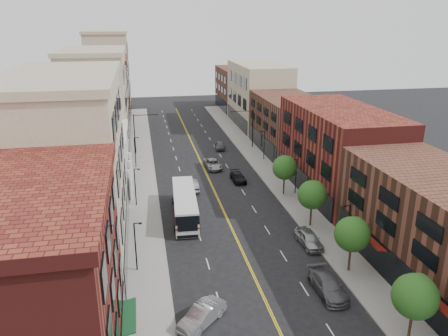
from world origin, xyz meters
TOP-DOWN VIEW (x-y plane):
  - ground at (0.00, 0.00)m, footprint 220.00×220.00m
  - sidewalk_left at (-10.00, 35.00)m, footprint 4.00×110.00m
  - sidewalk_right at (10.00, 35.00)m, footprint 4.00×110.00m
  - bldg_l_redbrick at (-17.00, -6.00)m, footprint 10.00×16.00m
  - bldg_l_tanoffice at (-17.00, 13.00)m, footprint 10.00×22.00m
  - bldg_l_white at (-17.00, 31.00)m, footprint 10.00×14.00m
  - bldg_l_far_a at (-17.00, 48.00)m, footprint 10.00×20.00m
  - bldg_l_far_b at (-17.00, 68.00)m, footprint 10.00×20.00m
  - bldg_l_far_c at (-17.00, 86.00)m, footprint 10.00×16.00m
  - bldg_r_mid at (17.00, 24.00)m, footprint 10.00×22.00m
  - bldg_r_far_a at (17.00, 45.00)m, footprint 10.00×20.00m
  - bldg_r_far_b at (17.00, 66.00)m, footprint 10.00×22.00m
  - bldg_r_far_c at (17.00, 86.00)m, footprint 10.00×18.00m
  - tree_r_0 at (9.39, -5.93)m, footprint 3.40×3.40m
  - tree_r_1 at (9.39, 4.07)m, footprint 3.40×3.40m
  - tree_r_2 at (9.39, 14.07)m, footprint 3.40×3.40m
  - tree_r_3 at (9.39, 24.07)m, footprint 3.40×3.40m
  - lamp_l_1 at (-10.95, 8.00)m, footprint 0.81×0.55m
  - lamp_l_2 at (-10.95, 24.00)m, footprint 0.81×0.55m
  - lamp_l_3 at (-10.95, 40.00)m, footprint 0.81×0.55m
  - lamp_r_1 at (10.95, 8.00)m, footprint 0.81×0.55m
  - lamp_r_2 at (10.95, 24.00)m, footprint 0.81×0.55m
  - lamp_r_3 at (10.95, 40.00)m, footprint 0.81×0.55m
  - signal_mast_left at (-10.27, 48.00)m, footprint 4.49×0.18m
  - signal_mast_right at (10.27, 48.00)m, footprint 4.49×0.18m
  - city_bus at (-5.06, 19.42)m, footprint 3.49×12.44m
  - car_angle_b at (-5.89, -0.93)m, footprint 4.60×4.51m
  - car_parked_mid at (5.80, 1.04)m, footprint 2.28×5.45m
  - car_parked_far at (7.40, 9.65)m, footprint 2.07×4.81m
  - car_lane_behind at (-3.18, 28.25)m, footprint 1.83×4.85m
  - car_lane_a at (4.21, 30.46)m, footprint 1.98×4.53m
  - car_lane_b at (1.50, 37.26)m, footprint 2.70×5.36m
  - car_lane_c at (4.67, 48.04)m, footprint 2.17×4.37m

SIDE VIEW (x-z plane):
  - ground at x=0.00m, z-range 0.00..0.00m
  - sidewalk_left at x=-10.00m, z-range 0.00..0.15m
  - sidewalk_right at x=10.00m, z-range 0.00..0.15m
  - car_lane_a at x=4.21m, z-range 0.00..1.30m
  - car_lane_c at x=4.67m, z-range 0.00..1.43m
  - car_lane_b at x=1.50m, z-range 0.00..1.46m
  - car_parked_mid at x=5.80m, z-range 0.00..1.57m
  - car_angle_b at x=-5.89m, z-range 0.00..1.57m
  - car_lane_behind at x=-3.18m, z-range 0.00..1.58m
  - car_parked_far at x=7.40m, z-range 0.00..1.62m
  - city_bus at x=-5.06m, z-range 0.26..3.42m
  - lamp_l_1 at x=-10.95m, z-range 0.45..5.50m
  - lamp_l_2 at x=-10.95m, z-range 0.45..5.50m
  - lamp_l_3 at x=-10.95m, z-range 0.45..5.50m
  - lamp_r_1 at x=10.95m, z-range 0.45..5.50m
  - lamp_r_2 at x=10.95m, z-range 0.45..5.50m
  - lamp_r_3 at x=10.95m, z-range 0.45..5.50m
  - bldg_l_white at x=-17.00m, z-range 0.00..8.00m
  - tree_r_0 at x=9.39m, z-range 1.33..6.92m
  - tree_r_1 at x=9.39m, z-range 1.33..6.92m
  - tree_r_2 at x=9.39m, z-range 1.33..6.92m
  - tree_r_3 at x=9.39m, z-range 1.33..6.92m
  - signal_mast_left at x=-10.27m, z-range 1.05..8.25m
  - signal_mast_right at x=10.27m, z-range 1.05..8.25m
  - bldg_r_far_a at x=17.00m, z-range 0.00..10.00m
  - bldg_r_far_c at x=17.00m, z-range 0.00..11.00m
  - bldg_r_mid at x=17.00m, z-range 0.00..12.00m
  - bldg_l_redbrick at x=-17.00m, z-range 0.00..14.00m
  - bldg_r_far_b at x=17.00m, z-range 0.00..14.00m
  - bldg_l_far_b at x=-17.00m, z-range 0.00..15.00m
  - bldg_l_tanoffice at x=-17.00m, z-range 0.00..18.00m
  - bldg_l_far_a at x=-17.00m, z-range 0.00..18.00m
  - bldg_l_far_c at x=-17.00m, z-range 0.00..20.00m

